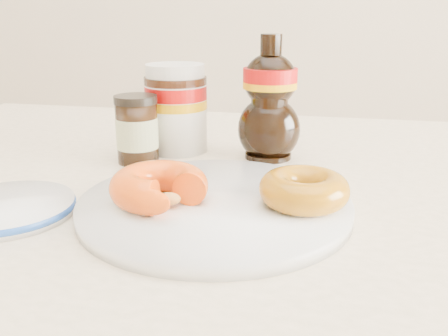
% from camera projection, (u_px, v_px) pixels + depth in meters
% --- Properties ---
extents(dining_table, '(1.40, 0.90, 0.75)m').
position_uv_depth(dining_table, '(280.00, 249.00, 0.65)').
color(dining_table, '#FFE4C2').
rests_on(dining_table, ground).
extents(plate, '(0.30, 0.30, 0.01)m').
position_uv_depth(plate, '(215.00, 205.00, 0.55)').
color(plate, white).
rests_on(plate, dining_table).
extents(donut_bitten, '(0.11, 0.11, 0.04)m').
position_uv_depth(donut_bitten, '(159.00, 186.00, 0.53)').
color(donut_bitten, '#E74A0D').
rests_on(donut_bitten, plate).
extents(donut_whole, '(0.12, 0.12, 0.03)m').
position_uv_depth(donut_whole, '(304.00, 189.00, 0.53)').
color(donut_whole, '#A5630A').
rests_on(donut_whole, plate).
extents(nutella_jar, '(0.09, 0.09, 0.13)m').
position_uv_depth(nutella_jar, '(176.00, 105.00, 0.77)').
color(nutella_jar, white).
rests_on(nutella_jar, dining_table).
extents(syrup_bottle, '(0.10, 0.09, 0.18)m').
position_uv_depth(syrup_bottle, '(270.00, 98.00, 0.72)').
color(syrup_bottle, black).
rests_on(syrup_bottle, dining_table).
extents(dark_jar, '(0.06, 0.06, 0.10)m').
position_uv_depth(dark_jar, '(137.00, 130.00, 0.71)').
color(dark_jar, black).
rests_on(dark_jar, dining_table).
extents(blue_rim_saucer, '(0.15, 0.15, 0.01)m').
position_uv_depth(blue_rim_saucer, '(7.00, 208.00, 0.54)').
color(blue_rim_saucer, white).
rests_on(blue_rim_saucer, dining_table).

